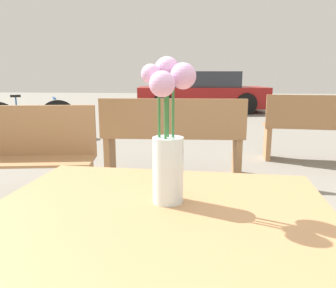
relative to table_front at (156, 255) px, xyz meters
name	(u,v)px	position (x,y,z in m)	size (l,w,h in m)	color
table_front	(156,255)	(0.00, 0.00, 0.00)	(0.94, 0.84, 0.74)	#9E7047
flower_vase	(168,141)	(0.02, 0.08, 0.28)	(0.14, 0.14, 0.38)	silver
bench_middle	(173,135)	(-0.14, 2.68, -0.18)	(1.53, 0.39, 0.85)	#9E7047
bench_far	(330,126)	(1.78, 3.42, -0.17)	(1.61, 0.51, 0.85)	#9E7047
bicycle	(29,119)	(-2.72, 4.59, -0.28)	(1.47, 0.78, 0.77)	black
parked_car	(201,92)	(0.31, 9.40, -0.06)	(3.95, 2.09, 1.20)	maroon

